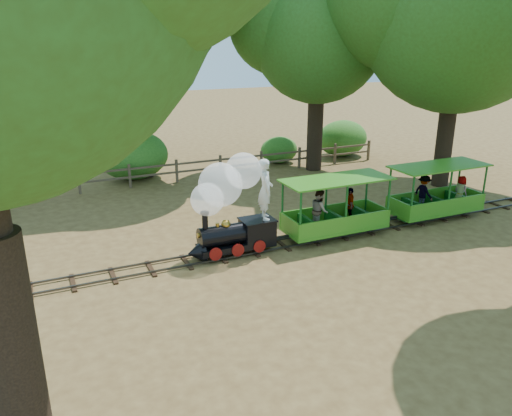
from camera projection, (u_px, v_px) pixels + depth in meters
name	position (u px, v px, depth m)	size (l,w,h in m)	color
ground	(282.00, 245.00, 15.04)	(90.00, 90.00, 0.00)	olive
track	(283.00, 243.00, 15.02)	(22.00, 1.00, 0.10)	#3F3D3A
locomotive	(230.00, 198.00, 13.90)	(2.64, 1.23, 3.00)	black
carriage_front	(333.00, 213.00, 15.45)	(3.42, 1.40, 1.78)	#398B1E
carriage_rear	(436.00, 197.00, 17.10)	(3.42, 1.40, 1.78)	#398B1E
oak_ne	(317.00, 28.00, 21.64)	(7.34, 6.46, 8.94)	#2D2116
oak_e	(459.00, 0.00, 18.82)	(9.60, 8.45, 10.72)	#2D2116
fence	(199.00, 167.00, 21.74)	(18.10, 0.10, 1.00)	brown
shrub_mid_w	(133.00, 155.00, 21.71)	(3.06, 2.36, 2.12)	#2D6B1E
shrub_mid_e	(279.00, 150.00, 24.61)	(1.89, 1.45, 1.31)	#2D6B1E
shrub_east	(342.00, 138.00, 25.96)	(2.70, 2.08, 1.87)	#2D6B1E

